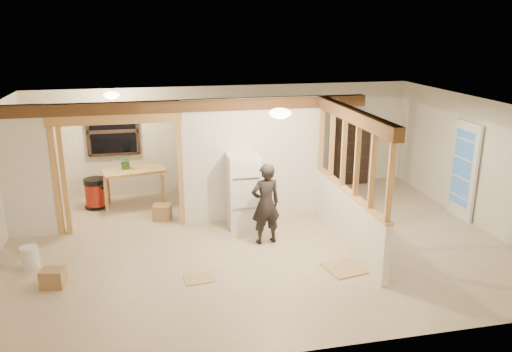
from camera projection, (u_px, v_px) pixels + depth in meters
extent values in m
cube|color=#C4AD91|center=(256.00, 243.00, 9.19)|extent=(9.00, 6.50, 0.01)
cube|color=white|center=(255.00, 108.00, 8.46)|extent=(9.00, 6.50, 0.01)
cube|color=silver|center=(227.00, 138.00, 11.86)|extent=(9.00, 0.01, 2.50)
cube|color=silver|center=(314.00, 259.00, 5.79)|extent=(9.00, 0.01, 2.50)
cube|color=silver|center=(481.00, 164.00, 9.73)|extent=(0.01, 6.50, 2.50)
cube|color=silver|center=(26.00, 173.00, 9.13)|extent=(0.90, 0.12, 2.50)
cube|color=silver|center=(253.00, 160.00, 9.99)|extent=(2.80, 0.12, 2.50)
cube|color=tan|center=(119.00, 175.00, 9.51)|extent=(2.46, 0.14, 2.20)
cube|color=brown|center=(191.00, 106.00, 9.42)|extent=(7.00, 0.18, 0.22)
cube|color=brown|center=(353.00, 115.00, 8.44)|extent=(0.18, 3.30, 0.22)
cube|color=silver|center=(347.00, 218.00, 8.99)|extent=(0.12, 3.20, 1.00)
cube|color=tan|center=(350.00, 156.00, 8.65)|extent=(0.14, 3.20, 1.32)
cube|color=black|center=(113.00, 132.00, 11.18)|extent=(1.12, 0.10, 1.10)
cube|color=white|center=(463.00, 170.00, 10.16)|extent=(0.12, 0.86, 2.00)
ellipsoid|color=#FFEABF|center=(280.00, 113.00, 8.06)|extent=(0.36, 0.36, 0.16)
ellipsoid|color=#FFEABF|center=(111.00, 95.00, 10.11)|extent=(0.32, 0.32, 0.14)
ellipsoid|color=#FFD88C|center=(137.00, 115.00, 9.65)|extent=(0.07, 0.07, 0.07)
cube|color=white|center=(243.00, 191.00, 9.75)|extent=(0.60, 0.59, 1.47)
imported|color=black|center=(266.00, 204.00, 8.99)|extent=(0.60, 0.44, 1.51)
cube|color=tan|center=(135.00, 187.00, 10.98)|extent=(1.42, 0.91, 0.82)
imported|color=#447534|center=(126.00, 161.00, 10.87)|extent=(0.31, 0.27, 0.34)
cylinder|color=maroon|center=(96.00, 193.00, 10.86)|extent=(0.64, 0.64, 0.67)
cube|color=black|center=(352.00, 151.00, 12.41)|extent=(0.84, 0.28, 1.67)
cylinder|color=silver|center=(30.00, 257.00, 8.20)|extent=(0.37, 0.37, 0.37)
cube|color=#A47C4F|center=(162.00, 212.00, 10.26)|extent=(0.41, 0.37, 0.31)
cube|color=#A47C4F|center=(42.00, 219.00, 9.96)|extent=(0.36, 0.36, 0.27)
cube|color=#A47C4F|center=(53.00, 278.00, 7.62)|extent=(0.39, 0.34, 0.28)
cube|color=tan|center=(345.00, 268.00, 8.20)|extent=(0.69, 0.69, 0.02)
cube|color=tan|center=(199.00, 278.00, 7.88)|extent=(0.49, 0.40, 0.01)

